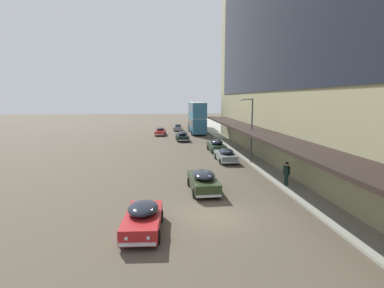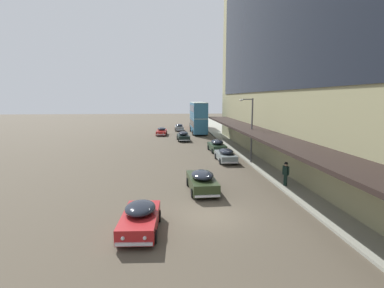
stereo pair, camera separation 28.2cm
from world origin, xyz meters
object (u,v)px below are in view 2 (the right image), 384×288
at_px(transit_bus_kerbside_rear, 198,117).
at_px(sedan_second_near, 226,155).
at_px(street_lamp, 250,125).
at_px(sedan_oncoming_rear, 140,218).
at_px(sedan_oncoming_front, 179,127).
at_px(transit_bus_kerbside_front, 196,114).
at_px(sedan_lead_mid, 217,146).
at_px(sedan_far_back, 162,131).
at_px(pedestrian_at_kerb, 286,173).
at_px(sedan_second_mid, 202,181).
at_px(sedan_trailing_mid, 183,136).

relative_size(transit_bus_kerbside_rear, sedan_second_near, 2.16).
bearing_deg(street_lamp, sedan_oncoming_rear, -122.92).
height_order(sedan_second_near, sedan_oncoming_front, sedan_oncoming_front).
bearing_deg(transit_bus_kerbside_front, transit_bus_kerbside_rear, -93.45).
xyz_separation_m(transit_bus_kerbside_front, sedan_lead_mid, (-0.37, -31.50, -2.43)).
xyz_separation_m(sedan_oncoming_rear, sedan_far_back, (0.40, 41.61, -0.01)).
bearing_deg(sedan_oncoming_front, sedan_second_near, -83.31).
height_order(sedan_lead_mid, pedestrian_at_kerb, pedestrian_at_kerb).
relative_size(sedan_second_near, street_lamp, 0.72).
relative_size(transit_bus_kerbside_front, sedan_far_back, 1.92).
distance_m(sedan_second_mid, sedan_oncoming_rear, 7.66).
bearing_deg(transit_bus_kerbside_front, pedestrian_at_kerb, -87.26).
distance_m(sedan_oncoming_rear, street_lamp, 18.95).
xyz_separation_m(transit_bus_kerbside_front, sedan_trailing_mid, (-4.19, -20.93, -2.45)).
xyz_separation_m(transit_bus_kerbside_front, street_lamp, (1.87, -38.97, 0.87)).
bearing_deg(transit_bus_kerbside_rear, pedestrian_at_kerb, -85.45).
bearing_deg(sedan_far_back, sedan_oncoming_front, 64.08).
bearing_deg(sedan_lead_mid, sedan_second_mid, -103.20).
distance_m(transit_bus_kerbside_rear, sedan_second_mid, 37.53).
bearing_deg(transit_bus_kerbside_front, sedan_lead_mid, -90.68).
distance_m(sedan_second_near, sedan_far_back, 25.81).
bearing_deg(pedestrian_at_kerb, sedan_second_mid, -177.07).
relative_size(sedan_oncoming_rear, street_lamp, 0.65).
distance_m(sedan_second_mid, sedan_oncoming_front, 42.56).
xyz_separation_m(sedan_trailing_mid, street_lamp, (6.06, -18.04, 3.32)).
xyz_separation_m(transit_bus_kerbside_rear, sedan_trailing_mid, (-3.53, -10.11, -2.55)).
bearing_deg(transit_bus_kerbside_front, sedan_second_mid, -95.07).
height_order(transit_bus_kerbside_rear, sedan_second_mid, transit_bus_kerbside_rear).
bearing_deg(street_lamp, transit_bus_kerbside_rear, 95.13).
distance_m(sedan_second_mid, pedestrian_at_kerb, 6.57).
height_order(sedan_second_mid, sedan_oncoming_rear, sedan_second_mid).
xyz_separation_m(sedan_lead_mid, street_lamp, (2.25, -7.46, 3.30)).
relative_size(sedan_lead_mid, sedan_oncoming_rear, 1.04).
xyz_separation_m(sedan_oncoming_rear, street_lamp, (10.14, 15.65, 3.34)).
distance_m(sedan_lead_mid, sedan_oncoming_front, 26.26).
bearing_deg(pedestrian_at_kerb, street_lamp, 92.68).
distance_m(transit_bus_kerbside_front, transit_bus_kerbside_rear, 10.84).
xyz_separation_m(sedan_second_mid, street_lamp, (6.14, 9.12, 3.30)).
relative_size(transit_bus_kerbside_front, transit_bus_kerbside_rear, 0.91).
xyz_separation_m(sedan_trailing_mid, sedan_second_near, (3.75, -16.81, -0.03)).
relative_size(sedan_second_mid, sedan_oncoming_rear, 1.12).
xyz_separation_m(sedan_second_near, pedestrian_at_kerb, (2.72, -10.01, 0.46)).
height_order(sedan_trailing_mid, sedan_far_back, sedan_trailing_mid).
relative_size(sedan_trailing_mid, sedan_oncoming_front, 1.08).
xyz_separation_m(sedan_lead_mid, sedan_far_back, (-7.48, 18.49, -0.06)).
bearing_deg(sedan_second_mid, sedan_oncoming_rear, -121.45).
xyz_separation_m(sedan_oncoming_front, sedan_far_back, (-3.64, -7.49, -0.02)).
relative_size(sedan_oncoming_front, sedan_far_back, 0.89).
bearing_deg(transit_bus_kerbside_rear, sedan_oncoming_front, 123.95).
height_order(sedan_trailing_mid, sedan_oncoming_front, sedan_trailing_mid).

